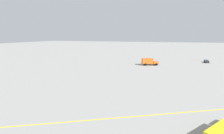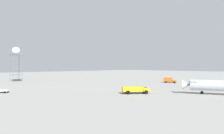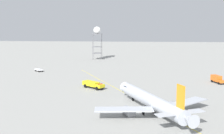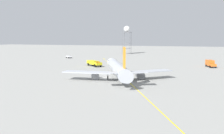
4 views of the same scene
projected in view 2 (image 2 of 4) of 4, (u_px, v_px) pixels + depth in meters
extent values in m
cone|color=#B2B7C1|center=(186.00, 85.00, 71.58)|extent=(4.51, 4.23, 3.58)
cube|color=black|center=(193.00, 82.00, 70.83)|extent=(3.92, 3.53, 0.70)
cylinder|color=#9EA0A5|center=(202.00, 90.00, 69.85)|extent=(0.20, 0.20, 2.02)
cylinder|color=black|center=(202.00, 93.00, 69.86)|extent=(0.74, 1.12, 1.10)
cube|color=#232326|center=(1.00, 92.00, 73.33)|extent=(5.05, 4.82, 0.20)
cube|color=white|center=(6.00, 91.00, 73.43)|extent=(2.62, 2.67, 0.55)
cube|color=black|center=(8.00, 90.00, 73.46)|extent=(1.31, 1.44, 0.31)
cylinder|color=black|center=(8.00, 91.00, 74.54)|extent=(0.78, 0.74, 0.80)
cylinder|color=black|center=(5.00, 92.00, 72.32)|extent=(0.78, 0.74, 0.80)
cube|color=#232326|center=(136.00, 91.00, 71.26)|extent=(9.13, 8.04, 0.20)
cube|color=yellow|center=(146.00, 89.00, 71.66)|extent=(3.70, 3.78, 1.20)
cube|color=black|center=(149.00, 89.00, 71.78)|extent=(1.60, 1.96, 0.67)
cube|color=yellow|center=(132.00, 89.00, 71.11)|extent=(7.39, 6.75, 1.60)
cube|color=red|center=(146.00, 87.00, 71.66)|extent=(1.75, 1.97, 0.16)
cylinder|color=black|center=(144.00, 91.00, 73.09)|extent=(1.27, 1.10, 1.40)
cylinder|color=black|center=(146.00, 92.00, 70.19)|extent=(1.27, 1.10, 1.40)
cylinder|color=black|center=(126.00, 91.00, 72.37)|extent=(1.27, 1.10, 1.40)
cylinder|color=black|center=(128.00, 92.00, 69.47)|extent=(1.27, 1.10, 1.40)
cube|color=#232326|center=(170.00, 82.00, 116.61)|extent=(4.29, 7.52, 0.20)
cube|color=orange|center=(175.00, 81.00, 115.50)|extent=(3.01, 2.84, 1.00)
cube|color=black|center=(176.00, 81.00, 115.06)|extent=(1.97, 0.74, 0.56)
cube|color=orange|center=(168.00, 80.00, 117.12)|extent=(3.88, 5.39, 2.40)
cylinder|color=black|center=(175.00, 82.00, 116.60)|extent=(0.59, 1.04, 1.00)
cylinder|color=black|center=(174.00, 82.00, 114.40)|extent=(0.59, 1.04, 1.00)
cylinder|color=black|center=(166.00, 82.00, 118.73)|extent=(0.59, 1.04, 1.00)
cylinder|color=black|center=(166.00, 82.00, 116.53)|extent=(0.59, 1.04, 1.00)
cylinder|color=slate|center=(19.00, 68.00, 130.52)|extent=(0.24, 0.24, 16.93)
cylinder|color=slate|center=(10.00, 68.00, 126.48)|extent=(0.24, 0.24, 16.93)
cylinder|color=slate|center=(13.00, 68.00, 122.48)|extent=(0.24, 0.24, 16.93)
cylinder|color=slate|center=(22.00, 68.00, 126.52)|extent=(0.24, 0.24, 16.93)
cube|color=slate|center=(16.00, 75.00, 126.53)|extent=(5.88, 5.88, 0.16)
cube|color=slate|center=(16.00, 68.00, 126.50)|extent=(5.88, 5.88, 0.16)
cube|color=slate|center=(16.00, 62.00, 126.47)|extent=(5.88, 5.88, 0.16)
cube|color=slate|center=(16.00, 55.00, 126.45)|extent=(6.48, 6.48, 0.30)
sphere|color=white|center=(16.00, 51.00, 126.43)|extent=(4.82, 4.82, 4.82)
cone|color=orange|center=(224.00, 82.00, 117.56)|extent=(0.36, 0.36, 0.55)
cylinder|color=white|center=(224.00, 82.00, 117.56)|extent=(0.22, 0.22, 0.06)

